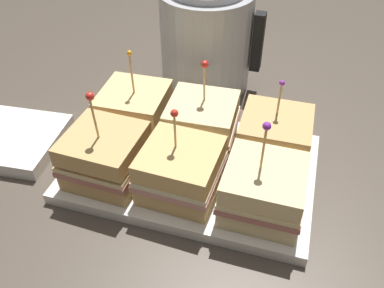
{
  "coord_description": "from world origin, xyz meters",
  "views": [
    {
      "loc": [
        0.13,
        -0.45,
        0.46
      ],
      "look_at": [
        0.0,
        0.0,
        0.06
      ],
      "focal_mm": 38.0,
      "sensor_mm": 36.0,
      "label": 1
    }
  ],
  "objects": [
    {
      "name": "sandwich_front_center",
      "position": [
        -0.0,
        -0.06,
        0.06
      ],
      "size": [
        0.12,
        0.12,
        0.14
      ],
      "color": "tan",
      "rests_on": "serving_platter"
    },
    {
      "name": "sandwich_back_left",
      "position": [
        -0.12,
        0.06,
        0.06
      ],
      "size": [
        0.11,
        0.12,
        0.15
      ],
      "color": "#DBB77A",
      "rests_on": "serving_platter"
    },
    {
      "name": "serving_platter",
      "position": [
        0.0,
        0.0,
        0.01
      ],
      "size": [
        0.38,
        0.25,
        0.02
      ],
      "color": "white",
      "rests_on": "ground_plane"
    },
    {
      "name": "kettle_steel",
      "position": [
        -0.05,
        0.27,
        0.1
      ],
      "size": [
        0.2,
        0.18,
        0.22
      ],
      "color": "#B7BABF",
      "rests_on": "ground_plane"
    },
    {
      "name": "sandwich_front_right",
      "position": [
        0.12,
        -0.06,
        0.06
      ],
      "size": [
        0.11,
        0.11,
        0.15
      ],
      "color": "beige",
      "rests_on": "serving_platter"
    },
    {
      "name": "sandwich_back_center",
      "position": [
        0.0,
        0.06,
        0.06
      ],
      "size": [
        0.12,
        0.12,
        0.15
      ],
      "color": "beige",
      "rests_on": "serving_platter"
    },
    {
      "name": "sandwich_front_left",
      "position": [
        -0.12,
        -0.06,
        0.06
      ],
      "size": [
        0.12,
        0.12,
        0.15
      ],
      "color": "tan",
      "rests_on": "serving_platter"
    },
    {
      "name": "ground_plane",
      "position": [
        0.0,
        0.0,
        0.0
      ],
      "size": [
        6.0,
        6.0,
        0.0
      ],
      "primitive_type": "plane",
      "color": "#4C4238"
    },
    {
      "name": "sandwich_back_right",
      "position": [
        0.12,
        0.06,
        0.06
      ],
      "size": [
        0.11,
        0.11,
        0.13
      ],
      "color": "tan",
      "rests_on": "serving_platter"
    },
    {
      "name": "napkin_stack",
      "position": [
        -0.31,
        -0.02,
        0.01
      ],
      "size": [
        0.16,
        0.16,
        0.02
      ],
      "color": "white",
      "rests_on": "ground_plane"
    }
  ]
}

